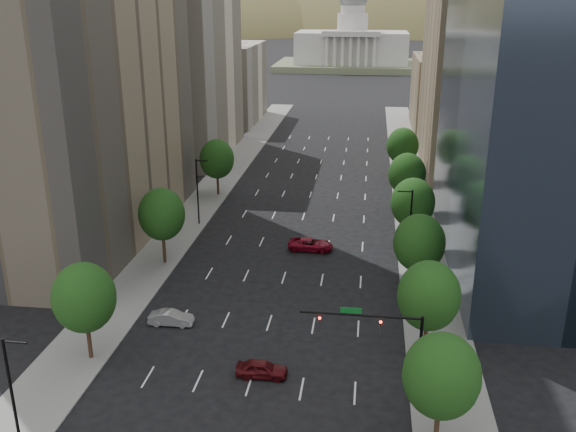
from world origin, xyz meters
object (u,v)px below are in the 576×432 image
at_px(capitol, 352,47).
at_px(car_maroon, 262,369).
at_px(car_silver, 171,318).
at_px(car_red_far, 311,244).
at_px(traffic_signal, 387,336).

distance_m(capitol, car_maroon, 218.58).
bearing_deg(car_silver, capitol, -4.96).
relative_size(capitol, car_red_far, 11.18).
relative_size(capitol, car_silver, 14.48).
bearing_deg(car_maroon, car_silver, 52.65).
xyz_separation_m(car_maroon, car_silver, (-9.81, 7.23, -0.03)).
distance_m(traffic_signal, car_maroon, 10.77).
xyz_separation_m(capitol, car_maroon, (0.81, -218.44, -7.86)).
bearing_deg(capitol, car_maroon, -89.79).
xyz_separation_m(car_maroon, car_red_far, (1.33, 26.86, 0.03)).
bearing_deg(car_red_far, traffic_signal, -162.71).
height_order(capitol, car_silver, capitol).
relative_size(traffic_signal, capitol, 0.15).
height_order(traffic_signal, car_maroon, traffic_signal).
distance_m(car_maroon, car_silver, 12.19).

